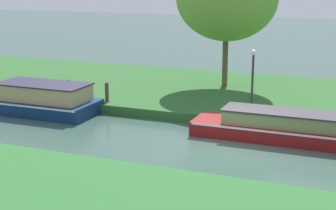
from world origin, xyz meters
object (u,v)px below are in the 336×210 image
at_px(lamp_post, 253,71).
at_px(mooring_post_far, 68,89).
at_px(maroon_barge, 327,132).
at_px(navy_narrowboat, 40,100).
at_px(mooring_post_near, 107,92).

height_order(lamp_post, mooring_post_far, lamp_post).
xyz_separation_m(maroon_barge, navy_narrowboat, (-12.18, 0.00, 0.10)).
distance_m(maroon_barge, lamp_post, 4.43).
height_order(maroon_barge, mooring_post_near, mooring_post_near).
relative_size(maroon_barge, mooring_post_near, 11.59).
relative_size(navy_narrowboat, mooring_post_near, 6.26).
bearing_deg(maroon_barge, mooring_post_far, 173.01).
height_order(mooring_post_near, mooring_post_far, mooring_post_near).
bearing_deg(mooring_post_near, lamp_post, 9.62).
xyz_separation_m(lamp_post, mooring_post_far, (-8.32, -1.07, -1.19)).
relative_size(navy_narrowboat, mooring_post_far, 6.37).
bearing_deg(lamp_post, mooring_post_near, -170.38).
relative_size(navy_narrowboat, lamp_post, 2.15).
xyz_separation_m(navy_narrowboat, lamp_post, (8.87, 2.49, 1.45)).
relative_size(lamp_post, mooring_post_far, 2.97).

